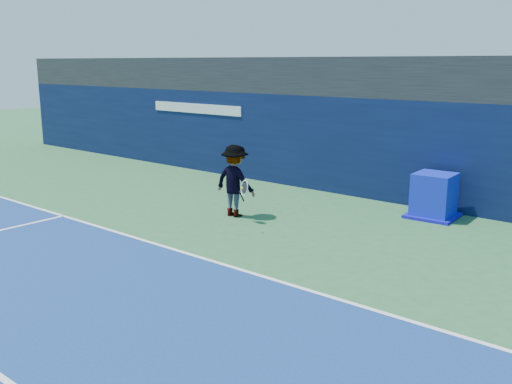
# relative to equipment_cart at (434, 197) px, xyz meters

# --- Properties ---
(ground) EXTENTS (80.00, 80.00, 0.00)m
(ground) POSITION_rel_equipment_cart_xyz_m (-2.66, -9.28, -0.54)
(ground) COLOR #2C6136
(ground) RESTS_ON ground
(baseline) EXTENTS (24.00, 0.10, 0.01)m
(baseline) POSITION_rel_equipment_cart_xyz_m (-2.66, -6.28, -0.53)
(baseline) COLOR white
(baseline) RESTS_ON ground
(stadium_band) EXTENTS (36.00, 3.00, 1.20)m
(stadium_band) POSITION_rel_equipment_cart_xyz_m (-2.66, 2.22, 3.06)
(stadium_band) COLOR black
(stadium_band) RESTS_ON back_wall_assembly
(back_wall_assembly) EXTENTS (36.00, 1.03, 3.00)m
(back_wall_assembly) POSITION_rel_equipment_cart_xyz_m (-2.66, 1.22, 0.96)
(back_wall_assembly) COLOR #091336
(back_wall_assembly) RESTS_ON ground
(equipment_cart) EXTENTS (1.30, 1.30, 1.19)m
(equipment_cart) POSITION_rel_equipment_cart_xyz_m (0.00, 0.00, 0.00)
(equipment_cart) COLOR #0D1BC1
(equipment_cart) RESTS_ON ground
(tennis_player) EXTENTS (1.39, 0.77, 1.92)m
(tennis_player) POSITION_rel_equipment_cart_xyz_m (-4.14, -3.28, 0.42)
(tennis_player) COLOR silver
(tennis_player) RESTS_ON ground
(tennis_ball) EXTENTS (0.06, 0.06, 0.06)m
(tennis_ball) POSITION_rel_equipment_cart_xyz_m (-3.04, -4.27, 0.55)
(tennis_ball) COLOR yellow
(tennis_ball) RESTS_ON ground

